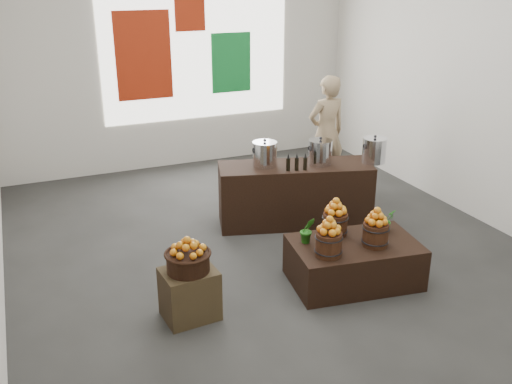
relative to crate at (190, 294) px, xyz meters
name	(u,v)px	position (x,y,z in m)	size (l,w,h in m)	color
ground	(266,246)	(1.31, 1.11, -0.26)	(7.00, 7.00, 0.00)	#333431
back_wall	(179,47)	(1.31, 4.61, 1.74)	(6.00, 0.04, 4.00)	beige
back_opening	(197,46)	(1.61, 4.59, 1.74)	(3.20, 0.02, 2.40)	white
deco_red_left	(143,56)	(0.71, 4.58, 1.64)	(0.90, 0.04, 1.40)	#97220B
deco_green_right	(231,63)	(2.21, 4.58, 1.44)	(0.70, 0.04, 1.00)	#12782E
deco_red_upper	(190,15)	(1.51, 4.58, 2.24)	(0.50, 0.04, 0.50)	#97220B
crate	(190,294)	(0.00, 0.00, 0.00)	(0.51, 0.42, 0.51)	#4C3E23
wicker_basket	(188,262)	(0.00, 0.00, 0.35)	(0.41, 0.41, 0.19)	black
apples_in_basket	(187,245)	(0.00, 0.00, 0.53)	(0.32, 0.32, 0.17)	#A41205
display_table	(354,262)	(1.84, -0.05, -0.02)	(1.35, 0.83, 0.47)	black
apple_bucket_front_left	(329,244)	(1.43, -0.18, 0.34)	(0.27, 0.27, 0.25)	#3E2111
apples_in_bucket_front_left	(330,225)	(1.43, -0.18, 0.55)	(0.20, 0.20, 0.18)	#A41205
apple_bucket_front_right	(375,234)	(2.00, -0.18, 0.34)	(0.27, 0.27, 0.25)	#3E2111
apples_in_bucket_front_right	(377,216)	(2.00, -0.18, 0.55)	(0.20, 0.20, 0.18)	#A41205
apple_bucket_rear	(335,224)	(1.74, 0.22, 0.34)	(0.27, 0.27, 0.25)	#3E2111
apples_in_bucket_rear	(336,206)	(1.74, 0.22, 0.55)	(0.20, 0.20, 0.18)	#A41205
herb_garnish_right	(385,220)	(2.31, 0.10, 0.33)	(0.22, 0.19, 0.24)	#1D6114
herb_garnish_left	(307,230)	(1.37, 0.17, 0.36)	(0.16, 0.13, 0.29)	#1D6114
counter	(295,194)	(1.95, 1.60, 0.15)	(2.00, 0.64, 0.82)	black
stock_pot_left	(265,155)	(1.56, 1.71, 0.71)	(0.31, 0.31, 0.31)	silver
stock_pot_center	(320,153)	(2.26, 1.51, 0.71)	(0.31, 0.31, 0.31)	silver
stock_pot_right	(374,151)	(2.96, 1.30, 0.71)	(0.31, 0.31, 0.31)	silver
oil_cruets	(299,162)	(1.90, 1.41, 0.67)	(0.22, 0.05, 0.23)	black
shopper	(326,133)	(3.00, 2.63, 0.62)	(0.64, 0.42, 1.75)	#947C5B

